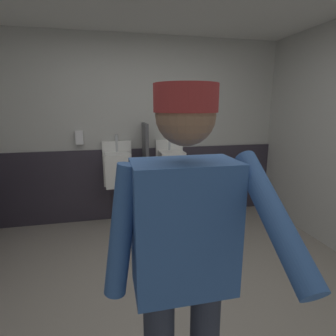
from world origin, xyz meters
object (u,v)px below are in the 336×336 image
urinal_middle (171,166)px  person (184,253)px  urinal_left (118,169)px  soap_dispenser (80,138)px

urinal_middle → person: person is taller
urinal_middle → person: bearing=-102.1°
urinal_left → urinal_middle: 0.75m
urinal_left → soap_dispenser: size_ratio=6.89×
urinal_left → soap_dispenser: bearing=166.2°
urinal_left → urinal_middle: bearing=0.0°
soap_dispenser → urinal_middle: bearing=-5.5°
urinal_middle → soap_dispenser: soap_dispenser is taller
urinal_left → urinal_middle: (0.75, 0.00, 0.00)m
urinal_left → person: person is taller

